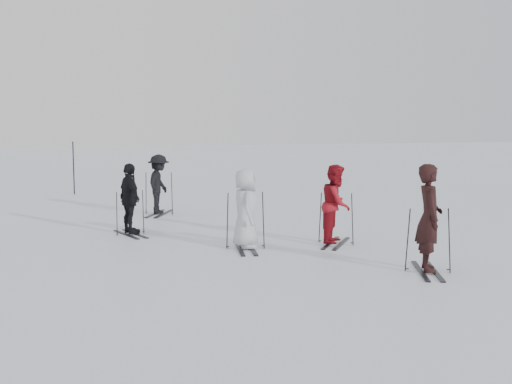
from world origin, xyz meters
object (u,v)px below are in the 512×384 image
(skier_grey, at_px, (245,209))
(skier_uphill_left, at_px, (130,200))
(skier_near_dark, at_px, (429,219))
(piste_marker, at_px, (74,168))
(skier_red, at_px, (336,205))
(skier_uphill_far, at_px, (159,185))

(skier_grey, relative_size, skier_uphill_left, 1.00)
(skier_near_dark, distance_m, skier_grey, 4.05)
(skier_uphill_left, bearing_deg, skier_near_dark, -155.79)
(skier_uphill_left, bearing_deg, skier_grey, -155.05)
(piste_marker, bearing_deg, skier_grey, -74.49)
(skier_near_dark, height_order, skier_grey, skier_near_dark)
(skier_red, bearing_deg, skier_uphill_far, 63.91)
(skier_uphill_far, bearing_deg, skier_red, -126.49)
(skier_red, distance_m, skier_uphill_left, 5.04)
(skier_red, bearing_deg, skier_near_dark, -134.73)
(skier_grey, bearing_deg, piste_marker, 25.74)
(skier_uphill_far, bearing_deg, skier_uphill_left, -174.50)
(skier_near_dark, bearing_deg, skier_grey, 62.31)
(skier_red, bearing_deg, skier_uphill_left, 95.05)
(skier_grey, bearing_deg, skier_red, -81.95)
(skier_uphill_left, xyz_separation_m, piste_marker, (-1.12, 9.53, 0.14))
(skier_grey, relative_size, skier_uphill_far, 0.98)
(skier_near_dark, bearing_deg, skier_uphill_left, 62.92)
(skier_near_dark, bearing_deg, piste_marker, 43.57)
(skier_near_dark, xyz_separation_m, skier_uphill_far, (-3.63, 8.89, -0.10))
(skier_grey, distance_m, piste_marker, 12.48)
(skier_red, relative_size, skier_uphill_far, 1.01)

